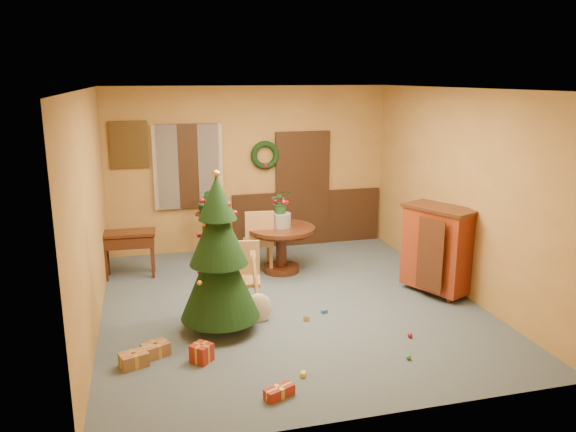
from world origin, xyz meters
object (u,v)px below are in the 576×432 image
object	(u,v)px
writing_desk	(129,243)
chair_near	(245,274)
sideboard	(438,247)
christmas_tree	(219,256)
dining_table	(281,240)

from	to	relation	value
writing_desk	chair_near	bearing A→B (deg)	-48.73
chair_near	writing_desk	xyz separation A→B (m)	(-1.51, 1.72, 0.05)
chair_near	sideboard	size ratio (longest dim) A/B	0.73
chair_near	christmas_tree	xyz separation A→B (m)	(-0.40, -0.54, 0.45)
christmas_tree	dining_table	bearing A→B (deg)	56.73
christmas_tree	sideboard	size ratio (longest dim) A/B	1.57
dining_table	writing_desk	world-z (taller)	dining_table
dining_table	chair_near	distance (m)	1.59
dining_table	christmas_tree	size ratio (longest dim) A/B	0.54
christmas_tree	writing_desk	xyz separation A→B (m)	(-1.10, 2.26, -0.40)
dining_table	sideboard	xyz separation A→B (m)	(1.94, -1.44, 0.17)
chair_near	sideboard	bearing A→B (deg)	-1.91
christmas_tree	sideboard	world-z (taller)	christmas_tree
dining_table	chair_near	bearing A→B (deg)	-121.70
writing_desk	sideboard	bearing A→B (deg)	-22.92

